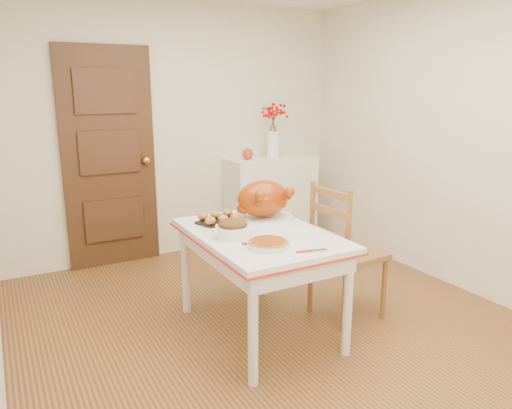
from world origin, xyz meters
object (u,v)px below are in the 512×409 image
kitchen_table (259,283)px  turkey_platter (263,201)px  chair_oak (348,250)px  pumpkin_pie (268,242)px  sideboard (271,201)px

kitchen_table → turkey_platter: turkey_platter is taller
kitchen_table → chair_oak: bearing=-6.9°
chair_oak → pumpkin_pie: size_ratio=3.95×
pumpkin_pie → sideboard: bearing=59.0°
kitchen_table → turkey_platter: (0.17, 0.26, 0.51)m
kitchen_table → chair_oak: (0.71, -0.09, 0.14)m
sideboard → turkey_platter: 1.75m
pumpkin_pie → chair_oak: bearing=14.4°
turkey_platter → sideboard: bearing=45.7°
kitchen_table → chair_oak: 0.73m
kitchen_table → turkey_platter: size_ratio=2.69×
kitchen_table → pumpkin_pie: 0.50m
turkey_platter → pumpkin_pie: size_ratio=1.77×
kitchen_table → turkey_platter: 0.60m
sideboard → pumpkin_pie: bearing=-121.0°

